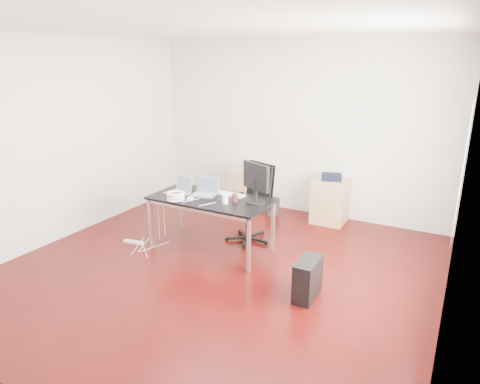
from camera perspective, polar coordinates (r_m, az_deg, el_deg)
The scene contains 18 objects.
room_shell at distance 4.87m, azimuth -2.71°, elevation 4.47°, with size 5.00×5.00×5.00m.
desk at distance 5.67m, azimuth -3.91°, elevation -1.31°, with size 1.60×0.80×0.73m.
office_chair at distance 6.00m, azimuth 1.67°, elevation -0.91°, with size 0.61×0.63×1.08m.
filing_cabinet_left at distance 7.40m, azimuth 0.91°, elevation 0.57°, with size 0.50×0.50×0.70m, color tan.
filing_cabinet_right at distance 6.87m, azimuth 11.93°, elevation -1.15°, with size 0.50×0.50×0.70m, color tan.
pc_tower at distance 4.75m, azimuth 9.00°, elevation -11.36°, with size 0.20×0.45×0.44m, color black.
wastebasket at distance 7.13m, azimuth 4.34°, elevation -1.92°, with size 0.24×0.24×0.28m, color black.
power_strip at distance 6.24m, azimuth -13.98°, elevation -6.50°, with size 0.30×0.06×0.04m, color white.
laptop_left at distance 5.86m, azimuth -8.07°, elevation 0.32°, with size 0.39×0.34×0.23m.
laptop_right at distance 5.77m, azimuth -4.66°, elevation 0.15°, with size 0.37×0.31×0.23m.
monitor at distance 5.39m, azimuth 2.15°, elevation 1.50°, with size 0.43×0.26×0.51m.
keyboard at distance 5.76m, azimuth -1.45°, elevation -0.29°, with size 0.44×0.14×0.02m, color white.
cup_white at distance 5.41m, azimuth -2.00°, elevation -0.94°, with size 0.08×0.08×0.12m, color white.
cup_brown at distance 5.48m, azimuth -0.70°, elevation -0.78°, with size 0.08×0.08×0.10m, color #4F221B.
cable_coil at distance 5.60m, azimuth -8.60°, elevation -0.55°, with size 0.24×0.24×0.11m.
power_adapter at distance 5.61m, azimuth -6.66°, elevation -0.87°, with size 0.07×0.07×0.03m, color white.
speaker at distance 7.22m, azimuth 0.72°, elevation 3.76°, with size 0.09×0.08×0.18m, color #9E9E9E.
navy_garment at distance 6.73m, azimuth 12.14°, elevation 1.97°, with size 0.30×0.24×0.09m, color black.
Camera 1 is at (2.50, -4.05, 2.48)m, focal length 32.00 mm.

